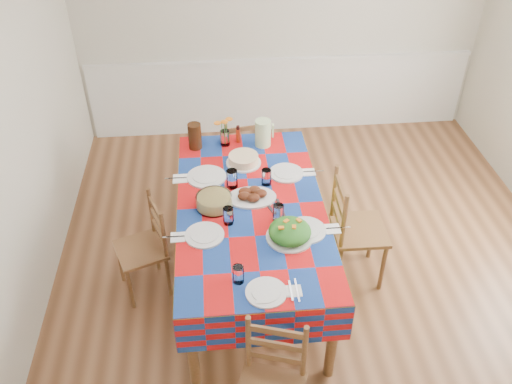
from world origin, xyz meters
The scene contains 21 objects.
room centered at (0.00, 0.00, 1.35)m, with size 4.58×5.08×2.78m.
wainscot centered at (0.00, 2.48, 0.49)m, with size 4.41×0.06×0.92m.
dining_table centered at (-0.56, -0.01, 0.73)m, with size 1.14×2.11×0.82m.
setting_near_head centered at (-0.59, -0.87, 0.85)m, with size 0.44×0.29×0.13m.
setting_left_near centered at (-0.86, -0.28, 0.85)m, with size 0.52×0.31×0.14m.
setting_left_far centered at (-0.82, 0.33, 0.86)m, with size 0.59×0.35×0.16m.
setting_right_near centered at (-0.25, -0.29, 0.85)m, with size 0.56×0.32×0.14m.
setting_right_far centered at (-0.29, 0.33, 0.85)m, with size 0.54×0.31×0.14m.
meat_platter centered at (-0.54, 0.07, 0.85)m, with size 0.39×0.28×0.07m.
salad_platter centered at (-0.31, -0.40, 0.88)m, with size 0.34×0.34×0.14m.
pasta_bowl centered at (-0.84, 0.00, 0.87)m, with size 0.28×0.28×0.10m.
cake centered at (-0.57, 0.56, 0.86)m, with size 0.30×0.30×0.08m.
serving_utensils centered at (-0.35, -0.14, 0.83)m, with size 0.16×0.36×0.01m.
flower_vase centered at (-0.72, 0.88, 0.93)m, with size 0.17×0.14×0.27m.
hot_sauce centered at (-0.59, 0.91, 0.90)m, with size 0.04×0.04×0.16m, color #B52A0E.
green_pitcher centered at (-0.38, 0.84, 0.94)m, with size 0.14×0.14×0.24m, color #C0E5A1.
tea_pitcher centered at (-0.98, 0.85, 0.94)m, with size 0.12×0.12×0.24m, color black.
name_card centered at (-0.57, -0.99, 0.83)m, with size 0.09×0.03×0.02m, color silver.
chair_far centered at (-0.55, 1.33, 0.42)m, with size 0.43×0.42×0.86m.
chair_left centered at (-1.41, 0.00, 0.43)m, with size 0.48×0.49×0.88m.
chair_right centered at (0.28, -0.01, 0.50)m, with size 0.44×0.46×1.01m.
Camera 1 is at (-0.82, -3.24, 3.43)m, focal length 38.00 mm.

